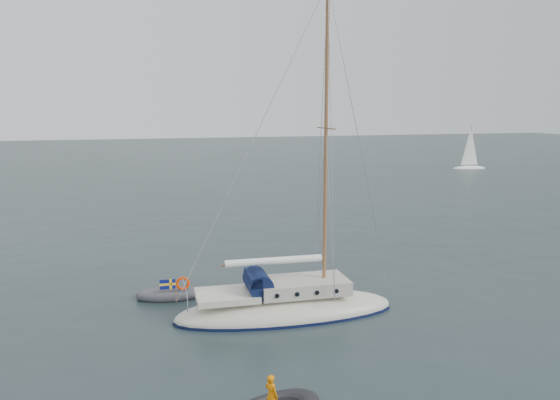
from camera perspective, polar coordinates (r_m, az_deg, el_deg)
name	(u,v)px	position (r m, az deg, el deg)	size (l,w,h in m)	color
ground	(323,289)	(27.29, 4.54, -9.31)	(300.00, 300.00, 0.00)	black
sailboat	(286,291)	(23.67, 0.64, -9.46)	(10.10, 3.02, 14.38)	silver
dinghy	(168,294)	(26.49, -11.63, -9.64)	(2.98, 1.35, 0.43)	#49494D
distant_yacht_b	(470,149)	(86.73, 19.24, 5.05)	(5.25, 2.80, 6.95)	white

